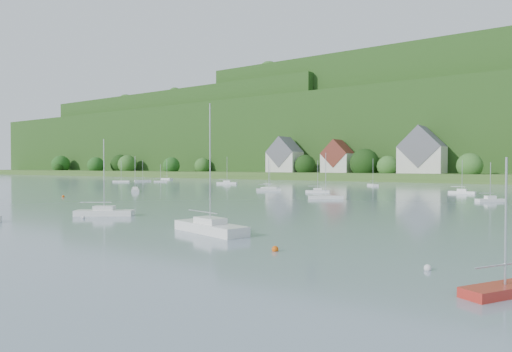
# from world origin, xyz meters

# --- Properties ---
(far_shore_strip) EXTENTS (600.00, 60.00, 3.00)m
(far_shore_strip) POSITION_xyz_m (0.00, 200.00, 1.50)
(far_shore_strip) COLOR #365821
(far_shore_strip) RESTS_ON ground
(forested_ridge) EXTENTS (620.00, 181.22, 69.89)m
(forested_ridge) POSITION_xyz_m (0.39, 268.57, 22.89)
(forested_ridge) COLOR #193F14
(forested_ridge) RESTS_ON ground
(village_building_0) EXTENTS (14.00, 10.40, 16.00)m
(village_building_0) POSITION_xyz_m (-55.00, 187.00, 9.51)
(village_building_0) COLOR beige
(village_building_0) RESTS_ON far_shore_strip
(village_building_1) EXTENTS (12.00, 9.36, 14.00)m
(village_building_1) POSITION_xyz_m (-30.00, 189.00, 8.75)
(village_building_1) COLOR beige
(village_building_1) RESTS_ON far_shore_strip
(village_building_2) EXTENTS (16.00, 11.44, 18.00)m
(village_building_2) POSITION_xyz_m (5.00, 188.00, 10.27)
(village_building_2) COLOR beige
(village_building_2) RESTS_ON far_shore_strip
(near_sailboat_3) EXTENTS (6.33, 5.33, 8.80)m
(near_sailboat_3) POSITION_xyz_m (8.31, 43.12, 0.46)
(near_sailboat_3) COLOR white
(near_sailboat_3) RESTS_ON ground
(near_sailboat_4) EXTENTS (8.50, 4.42, 11.04)m
(near_sailboat_4) POSITION_xyz_m (27.10, 39.81, 0.53)
(near_sailboat_4) COLOR white
(near_sailboat_4) RESTS_ON ground
(near_sailboat_7) EXTENTS (3.35, 4.55, 6.10)m
(near_sailboat_7) POSITION_xyz_m (50.22, 32.84, 0.30)
(near_sailboat_7) COLOR #A7251D
(near_sailboat_7) RESTS_ON ground
(mooring_buoy_1) EXTENTS (0.40, 0.40, 0.40)m
(mooring_buoy_1) POSITION_xyz_m (8.97, 39.94, 0.00)
(mooring_buoy_1) COLOR silver
(mooring_buoy_1) RESTS_ON ground
(mooring_buoy_2) EXTENTS (0.47, 0.47, 0.47)m
(mooring_buoy_2) POSITION_xyz_m (36.25, 35.80, 0.00)
(mooring_buoy_2) COLOR #D0510B
(mooring_buoy_2) RESTS_ON ground
(mooring_buoy_3) EXTENTS (0.50, 0.50, 0.50)m
(mooring_buoy_3) POSITION_xyz_m (-24.40, 58.69, 0.00)
(mooring_buoy_3) COLOR #D0510B
(mooring_buoy_3) RESTS_ON ground
(mooring_buoy_4) EXTENTS (0.42, 0.42, 0.42)m
(mooring_buoy_4) POSITION_xyz_m (46.14, 35.82, 0.00)
(mooring_buoy_4) COLOR silver
(mooring_buoy_4) RESTS_ON ground
(far_sailboat_cluster) EXTENTS (196.04, 73.17, 8.71)m
(far_sailboat_cluster) POSITION_xyz_m (0.66, 116.73, 0.37)
(far_sailboat_cluster) COLOR white
(far_sailboat_cluster) RESTS_ON ground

